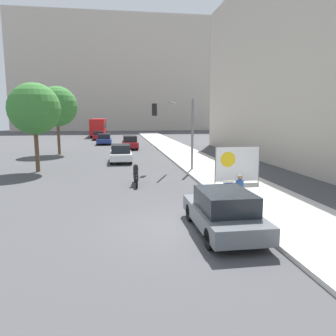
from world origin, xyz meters
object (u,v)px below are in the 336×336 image
at_px(pedestrian_behind, 228,164).
at_px(city_bus_on_road, 99,126).
at_px(motorcycle_on_road, 136,176).
at_px(protest_banner, 237,164).
at_px(car_on_road_midblock, 130,142).
at_px(street_tree_near_curb, 34,109).
at_px(traffic_light_pole, 177,122).
at_px(seated_protester, 240,188).
at_px(parked_car_curbside, 224,212).
at_px(car_on_road_far_lane, 99,135).
at_px(car_on_road_nearest, 121,153).
at_px(car_on_road_distant, 104,139).
at_px(street_tree_midblock, 57,106).

height_order(pedestrian_behind, city_bus_on_road, city_bus_on_road).
bearing_deg(motorcycle_on_road, protest_banner, -10.81).
distance_m(car_on_road_midblock, street_tree_near_curb, 16.74).
relative_size(traffic_light_pole, city_bus_on_road, 0.40).
xyz_separation_m(city_bus_on_road, street_tree_near_curb, (-2.10, -39.27, 2.43)).
xyz_separation_m(seated_protester, traffic_light_pole, (-1.06, 9.40, 2.65)).
distance_m(parked_car_curbside, motorcycle_on_road, 8.38).
relative_size(car_on_road_far_lane, motorcycle_on_road, 2.06).
xyz_separation_m(pedestrian_behind, car_on_road_nearest, (-5.99, 9.68, -0.37)).
relative_size(protest_banner, city_bus_on_road, 0.21).
bearing_deg(car_on_road_nearest, parked_car_curbside, -79.73).
bearing_deg(parked_car_curbside, pedestrian_behind, 69.96).
height_order(traffic_light_pole, car_on_road_midblock, traffic_light_pole).
bearing_deg(traffic_light_pole, car_on_road_distant, 104.55).
bearing_deg(motorcycle_on_road, car_on_road_distant, 95.76).
bearing_deg(parked_car_curbside, street_tree_midblock, 111.02).
relative_size(parked_car_curbside, car_on_road_nearest, 1.00).
height_order(pedestrian_behind, street_tree_midblock, street_tree_midblock).
height_order(city_bus_on_road, street_tree_near_curb, street_tree_near_curb).
relative_size(seated_protester, car_on_road_nearest, 0.28).
relative_size(city_bus_on_road, motorcycle_on_road, 5.50).
relative_size(seated_protester, car_on_road_midblock, 0.25).
bearing_deg(seated_protester, car_on_road_midblock, 106.55).
distance_m(protest_banner, car_on_road_far_lane, 37.82).
xyz_separation_m(parked_car_curbside, car_on_road_distant, (-5.17, 34.95, -0.01)).
height_order(protest_banner, car_on_road_distant, protest_banner).
height_order(seated_protester, motorcycle_on_road, seated_protester).
xyz_separation_m(seated_protester, parked_car_curbside, (-1.73, -3.07, -0.07)).
xyz_separation_m(car_on_road_nearest, car_on_road_midblock, (1.18, 10.92, 0.02)).
distance_m(seated_protester, protest_banner, 4.14).
xyz_separation_m(traffic_light_pole, car_on_road_far_lane, (-7.02, 31.12, -2.73)).
height_order(seated_protester, city_bus_on_road, city_bus_on_road).
height_order(car_on_road_far_lane, street_tree_midblock, street_tree_midblock).
relative_size(traffic_light_pole, car_on_road_far_lane, 1.07).
bearing_deg(city_bus_on_road, protest_banner, -77.84).
relative_size(traffic_light_pole, car_on_road_distant, 1.10).
relative_size(protest_banner, car_on_road_nearest, 0.61).
xyz_separation_m(city_bus_on_road, street_tree_midblock, (-2.38, -28.85, 2.87)).
bearing_deg(parked_car_curbside, traffic_light_pole, 86.91).
bearing_deg(pedestrian_behind, seated_protester, -56.82).
distance_m(parked_car_curbside, car_on_road_midblock, 28.43).
bearing_deg(pedestrian_behind, car_on_road_far_lane, 150.71).
relative_size(car_on_road_midblock, car_on_road_distant, 1.07).
bearing_deg(car_on_road_midblock, seated_protester, -81.66).
distance_m(parked_car_curbside, city_bus_on_road, 53.27).
xyz_separation_m(pedestrian_behind, street_tree_midblock, (-12.04, 16.21, 3.63)).
height_order(parked_car_curbside, car_on_road_midblock, car_on_road_midblock).
bearing_deg(seated_protester, traffic_light_pole, 104.65).
xyz_separation_m(traffic_light_pole, street_tree_midblock, (-9.88, 11.51, 1.30)).
relative_size(protest_banner, car_on_road_midblock, 0.55).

